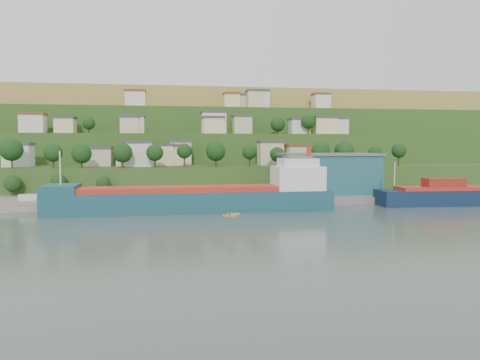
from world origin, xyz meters
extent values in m
plane|color=#404E49|center=(0.00, 0.00, 0.00)|extent=(500.00, 500.00, 0.00)
cube|color=slate|center=(20.00, 28.00, 0.00)|extent=(220.00, 26.00, 4.00)
cube|color=slate|center=(-55.00, 22.00, 0.00)|extent=(40.00, 18.00, 2.40)
cube|color=#284719|center=(0.00, 56.00, 0.00)|extent=(260.00, 32.00, 20.00)
cube|color=#284719|center=(0.00, 86.00, 0.00)|extent=(280.00, 32.00, 44.00)
cube|color=#284719|center=(0.00, 116.00, 0.00)|extent=(300.00, 32.00, 70.00)
cube|color=#9F793C|center=(0.00, 190.00, 0.00)|extent=(360.00, 120.00, 96.00)
cube|color=silver|center=(-66.95, 56.59, 13.67)|extent=(8.81, 7.56, 7.35)
cube|color=#3F3F44|center=(-66.95, 56.59, 17.80)|extent=(9.41, 8.16, 0.90)
cube|color=beige|center=(-40.77, 57.55, 13.03)|extent=(9.55, 7.81, 6.05)
cube|color=#3F3F44|center=(-40.77, 57.55, 16.50)|extent=(10.15, 8.41, 0.90)
cube|color=silver|center=(-29.69, 58.07, 13.76)|extent=(9.23, 7.83, 7.52)
cube|color=brown|center=(-29.69, 58.07, 17.97)|extent=(9.83, 8.43, 0.90)
cube|color=silver|center=(-26.09, 52.00, 14.03)|extent=(9.14, 7.97, 8.06)
cube|color=#3F3F44|center=(-26.09, 52.00, 18.51)|extent=(9.74, 8.57, 0.90)
cube|color=beige|center=(-19.03, 60.03, 13.57)|extent=(9.51, 8.62, 7.14)
cube|color=#3F3F44|center=(-19.03, 60.03, 17.59)|extent=(10.11, 9.22, 0.90)
cube|color=beige|center=(-16.51, 61.22, 13.46)|extent=(9.17, 7.68, 6.92)
cube|color=brown|center=(-16.51, 61.22, 17.37)|extent=(9.77, 8.28, 0.90)
cube|color=beige|center=(-11.79, 61.24, 14.24)|extent=(7.84, 7.62, 8.48)
cube|color=#3F3F44|center=(-11.79, 61.24, 18.93)|extent=(8.44, 8.22, 0.90)
cube|color=beige|center=(21.72, 58.19, 14.13)|extent=(8.69, 7.27, 8.25)
cube|color=#3F3F44|center=(21.72, 58.19, 18.70)|extent=(9.29, 7.87, 0.90)
cube|color=beige|center=(31.49, 53.65, 13.43)|extent=(8.80, 7.18, 6.86)
cube|color=brown|center=(31.49, 53.65, 17.31)|extent=(9.40, 7.78, 0.90)
cube|color=silver|center=(-69.57, 86.22, 25.72)|extent=(9.24, 7.32, 7.44)
cube|color=brown|center=(-69.57, 86.22, 29.89)|extent=(9.84, 7.92, 0.90)
cube|color=beige|center=(-57.96, 90.27, 25.17)|extent=(7.62, 8.29, 6.34)
cube|color=#3F3F44|center=(-57.96, 90.27, 28.79)|extent=(8.22, 8.89, 0.90)
cube|color=beige|center=(-31.19, 81.34, 25.20)|extent=(7.34, 7.68, 6.41)
cube|color=#3F3F44|center=(-31.19, 81.34, 28.86)|extent=(7.94, 8.28, 0.90)
cube|color=beige|center=(-29.38, 82.61, 25.42)|extent=(7.65, 7.69, 6.84)
cube|color=#3F3F44|center=(-29.38, 82.61, 29.29)|extent=(8.25, 8.29, 0.90)
cube|color=beige|center=(2.57, 81.35, 25.24)|extent=(8.45, 8.61, 6.47)
cube|color=#3F3F44|center=(2.57, 81.35, 28.92)|extent=(9.05, 9.21, 0.90)
cube|color=silver|center=(3.04, 83.80, 26.41)|extent=(9.86, 8.23, 8.82)
cube|color=#3F3F44|center=(3.04, 83.80, 31.27)|extent=(10.46, 8.83, 0.90)
cube|color=beige|center=(16.36, 90.90, 25.88)|extent=(7.80, 7.50, 7.75)
cube|color=#3F3F44|center=(16.36, 90.90, 30.20)|extent=(8.40, 8.10, 0.90)
cube|color=silver|center=(40.60, 84.75, 25.15)|extent=(8.07, 7.23, 6.31)
cube|color=#3F3F44|center=(40.60, 84.75, 28.76)|extent=(8.67, 7.83, 0.90)
cube|color=beige|center=(51.26, 82.71, 25.52)|extent=(9.57, 7.73, 7.05)
cube|color=#3F3F44|center=(51.26, 82.71, 29.50)|extent=(10.17, 8.33, 0.90)
cube|color=silver|center=(58.78, 88.63, 25.49)|extent=(9.16, 8.63, 6.97)
cube|color=#3F3F44|center=(58.78, 88.63, 29.42)|extent=(9.76, 9.23, 0.90)
cube|color=silver|center=(-30.76, 114.46, 38.77)|extent=(9.26, 7.67, 7.53)
cube|color=brown|center=(-30.76, 114.46, 42.98)|extent=(9.86, 8.27, 0.90)
cube|color=beige|center=(15.56, 117.66, 38.73)|extent=(7.68, 7.09, 7.45)
cube|color=brown|center=(15.56, 117.66, 42.90)|extent=(8.28, 7.69, 0.90)
cube|color=beige|center=(23.73, 120.32, 38.58)|extent=(9.79, 7.10, 7.16)
cube|color=#3F3F44|center=(23.73, 120.32, 42.61)|extent=(10.39, 7.70, 0.90)
cube|color=beige|center=(26.36, 113.31, 39.24)|extent=(7.67, 8.64, 8.47)
cube|color=#3F3F44|center=(26.36, 113.31, 43.92)|extent=(8.27, 9.24, 0.90)
cube|color=silver|center=(29.67, 115.17, 39.29)|extent=(7.41, 8.59, 8.59)
cube|color=#3F3F44|center=(29.67, 115.17, 44.04)|extent=(8.01, 9.19, 0.90)
cube|color=silver|center=(62.64, 120.60, 39.17)|extent=(7.98, 7.87, 8.34)
cube|color=brown|center=(62.64, 120.60, 43.79)|extent=(8.58, 8.47, 0.90)
cylinder|color=#382619|center=(-65.47, 44.61, 11.97)|extent=(0.50, 0.50, 3.93)
sphere|color=black|center=(-65.47, 44.61, 15.90)|extent=(7.15, 7.15, 7.15)
cylinder|color=#382619|center=(-52.83, 44.15, 11.67)|extent=(0.50, 0.50, 3.34)
sphere|color=black|center=(-52.83, 44.15, 14.92)|extent=(5.78, 5.78, 5.78)
cylinder|color=#382619|center=(-43.82, 43.09, 11.45)|extent=(0.50, 0.50, 2.89)
sphere|color=black|center=(-43.82, 43.09, 14.63)|extent=(6.30, 6.30, 6.30)
cylinder|color=#382619|center=(-31.13, 43.49, 11.56)|extent=(0.50, 0.50, 3.12)
sphere|color=black|center=(-31.13, 43.49, 14.90)|extent=(6.47, 6.47, 6.47)
cylinder|color=#382619|center=(-20.72, 43.43, 11.68)|extent=(0.50, 0.50, 3.36)
sphere|color=black|center=(-20.72, 43.43, 14.90)|extent=(5.61, 5.61, 5.61)
cylinder|color=#382619|center=(-11.00, 43.93, 12.02)|extent=(0.50, 0.50, 4.03)
sphere|color=black|center=(-11.00, 43.93, 15.43)|extent=(5.09, 5.09, 5.09)
cylinder|color=#382619|center=(-0.26, 45.31, 11.72)|extent=(0.50, 0.50, 3.44)
sphere|color=black|center=(-0.26, 45.31, 15.28)|extent=(6.68, 6.68, 6.68)
cylinder|color=#382619|center=(11.25, 44.33, 11.81)|extent=(0.50, 0.50, 3.62)
sphere|color=black|center=(11.25, 44.33, 14.99)|extent=(4.98, 4.98, 4.98)
cylinder|color=#382619|center=(21.35, 45.86, 11.37)|extent=(0.50, 0.50, 2.75)
sphere|color=black|center=(21.35, 45.86, 14.17)|extent=(5.17, 5.17, 5.17)
cylinder|color=#382619|center=(35.91, 42.41, 11.79)|extent=(0.50, 0.50, 3.58)
sphere|color=black|center=(35.91, 42.41, 15.35)|extent=(6.44, 6.44, 6.44)
cylinder|color=#382619|center=(44.75, 42.92, 11.79)|extent=(0.50, 0.50, 3.59)
sphere|color=black|center=(44.75, 42.92, 15.45)|extent=(6.78, 6.78, 6.78)
cylinder|color=#382619|center=(57.05, 44.56, 11.49)|extent=(0.50, 0.50, 2.99)
sphere|color=black|center=(57.05, 44.56, 14.41)|extent=(5.16, 5.16, 5.16)
cylinder|color=#382619|center=(65.86, 43.76, 11.99)|extent=(0.50, 0.50, 3.97)
sphere|color=black|center=(65.86, 43.76, 15.42)|extent=(5.28, 5.28, 5.28)
cylinder|color=#382619|center=(30.78, 123.98, 36.60)|extent=(0.50, 0.50, 3.20)
sphere|color=black|center=(30.78, 123.98, 39.94)|extent=(6.31, 6.31, 6.31)
cylinder|color=#382619|center=(43.02, 79.05, 23.90)|extent=(0.50, 0.50, 3.81)
sphere|color=black|center=(43.02, 79.05, 27.52)|extent=(6.21, 6.21, 6.21)
cylinder|color=#382619|center=(31.96, 88.25, 23.43)|extent=(0.50, 0.50, 2.86)
sphere|color=black|center=(31.96, 88.25, 26.59)|extent=(6.31, 6.31, 6.31)
cylinder|color=#382619|center=(-47.48, 82.93, 23.41)|extent=(0.50, 0.50, 2.83)
sphere|color=black|center=(-47.48, 82.93, 26.22)|extent=(5.07, 5.07, 5.07)
cylinder|color=#382619|center=(59.19, 88.63, 24.00)|extent=(0.50, 0.50, 4.00)
sphere|color=black|center=(59.19, 88.63, 27.32)|extent=(4.79, 4.79, 4.79)
cube|color=#154651|center=(-10.56, 8.76, 1.59)|extent=(74.11, 12.42, 7.40)
cube|color=red|center=(-12.68, 8.76, 5.92)|extent=(55.07, 10.10, 1.27)
cube|color=#154651|center=(-43.33, 8.76, 6.34)|extent=(8.58, 11.72, 2.11)
cube|color=silver|center=(17.98, 8.76, 8.46)|extent=(12.80, 10.71, 6.34)
cube|color=silver|center=(17.98, 8.76, 12.68)|extent=(9.60, 8.56, 2.11)
cube|color=#595B5E|center=(17.98, 8.76, 14.06)|extent=(6.41, 6.41, 0.63)
cylinder|color=red|center=(21.15, 8.76, 15.33)|extent=(1.28, 1.28, 3.17)
cylinder|color=silver|center=(-43.33, 8.76, 11.63)|extent=(0.38, 0.38, 8.46)
cube|color=silver|center=(-40.16, 8.76, 4.02)|extent=(14.93, 12.10, 0.26)
cube|color=#0C1C37|center=(71.79, 10.32, 1.24)|extent=(57.65, 12.06, 6.30)
cube|color=red|center=(69.88, 10.32, 4.87)|extent=(42.32, 9.67, 0.95)
cylinder|color=silver|center=(46.97, 10.32, 9.07)|extent=(0.32, 0.32, 6.68)
cube|color=maroon|center=(62.24, 10.32, 6.59)|extent=(11.66, 5.27, 2.48)
cube|color=#1F555F|center=(34.67, 31.00, 8.00)|extent=(30.82, 19.40, 12.00)
cube|color=#595B5E|center=(34.67, 31.00, 14.40)|extent=(31.87, 20.45, 0.80)
cube|color=silver|center=(-54.69, 22.99, 2.48)|extent=(5.85, 3.47, 2.55)
cube|color=silver|center=(-41.02, 16.10, 1.62)|extent=(4.49, 3.12, 0.84)
cube|color=orange|center=(-2.05, -1.13, 0.12)|extent=(3.29, 1.36, 0.24)
sphere|color=#3F3F44|center=(-2.05, -1.13, 0.53)|extent=(0.57, 0.57, 0.57)
cube|color=gold|center=(-0.55, 1.90, 0.13)|extent=(3.39, 1.22, 0.25)
sphere|color=#3F3F44|center=(-0.55, 1.90, 0.54)|extent=(0.58, 0.58, 0.58)
camera|label=1|loc=(-17.60, -113.40, 17.06)|focal=35.00mm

